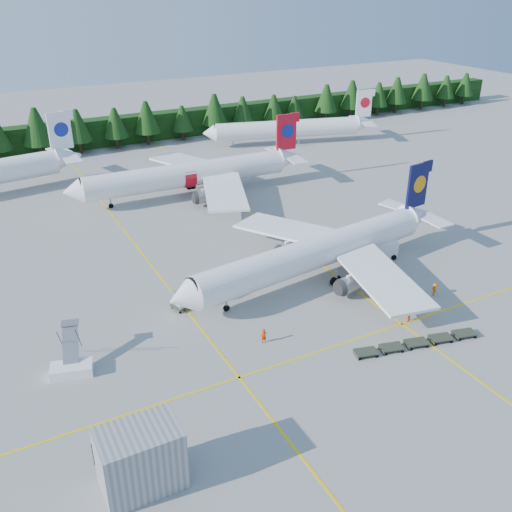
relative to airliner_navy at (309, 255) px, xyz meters
name	(u,v)px	position (x,y,z in m)	size (l,w,h in m)	color
ground	(326,312)	(-2.17, -7.29, -3.53)	(320.00, 320.00, 0.00)	#989893
taxi_stripe_a	(153,267)	(-16.17, 12.71, -3.52)	(0.25, 120.00, 0.01)	yellow
taxi_stripe_b	(284,237)	(3.83, 12.71, -3.52)	(0.25, 120.00, 0.01)	yellow
taxi_stripe_cross	(358,339)	(-2.17, -13.29, -3.52)	(80.00, 0.25, 0.01)	yellow
treeline_hedge	(124,130)	(-2.17, 74.71, -0.53)	(220.00, 4.00, 6.00)	black
terminal_building	(140,458)	(-28.17, -21.29, -0.93)	(6.00, 4.00, 5.20)	#95989D
airliner_navy	(309,255)	(0.00, 0.00, 0.00)	(40.21, 32.87, 11.73)	white
airliner_red	(183,176)	(-2.73, 35.77, 0.14)	(41.94, 34.50, 12.19)	white
airliner_far_right	(283,129)	(29.14, 56.86, 0.01)	(37.96, 12.82, 11.27)	white
airstairs	(72,365)	(-30.13, -5.01, -2.75)	(4.37, 5.93, 3.58)	white
service_truck	(377,250)	(11.67, 1.07, -2.29)	(5.50, 3.33, 2.50)	white
dolly_train	(417,342)	(2.43, -17.10, -3.10)	(13.94, 4.11, 0.13)	#363D2C
uld_pair	(194,295)	(-14.87, 1.23, -2.31)	(5.78, 2.64, 1.81)	#363D2C
crew_a	(264,336)	(-11.35, -9.29, -2.70)	(0.60, 0.40, 1.66)	red
crew_b	(408,314)	(4.73, -13.05, -2.57)	(0.93, 0.73, 1.92)	#EF3505
crew_c	(435,289)	(11.38, -10.16, -2.72)	(0.67, 0.45, 1.61)	#ED5E05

